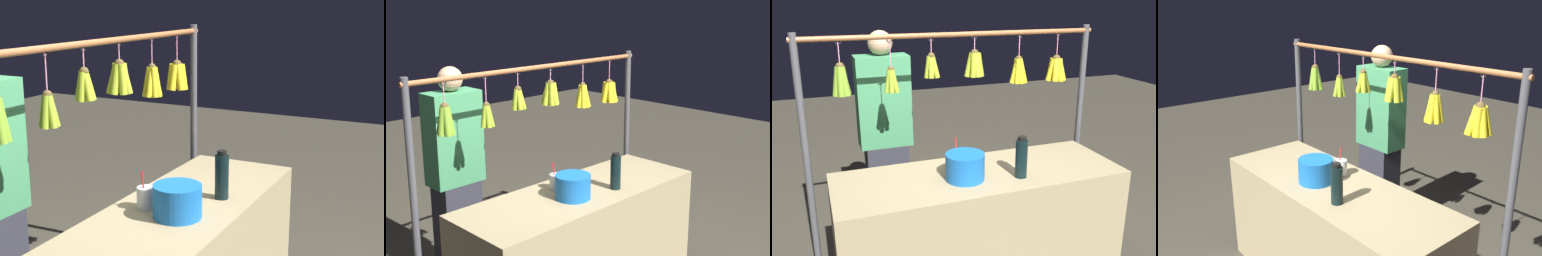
% 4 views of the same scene
% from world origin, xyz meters
% --- Properties ---
extents(display_rack, '(2.02, 0.14, 1.63)m').
position_xyz_m(display_rack, '(-0.04, -0.41, 1.19)').
color(display_rack, '#4C4C51').
rests_on(display_rack, ground).
extents(water_bottle, '(0.07, 0.07, 0.25)m').
position_xyz_m(water_bottle, '(-0.21, 0.14, 0.92)').
color(water_bottle, black).
rests_on(water_bottle, market_counter).
extents(blue_bucket, '(0.23, 0.23, 0.16)m').
position_xyz_m(blue_bucket, '(0.12, 0.06, 0.88)').
color(blue_bucket, blue).
rests_on(blue_bucket, market_counter).
extents(drink_cup, '(0.09, 0.09, 0.19)m').
position_xyz_m(drink_cup, '(0.09, -0.13, 0.86)').
color(drink_cup, silver).
rests_on(drink_cup, market_counter).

